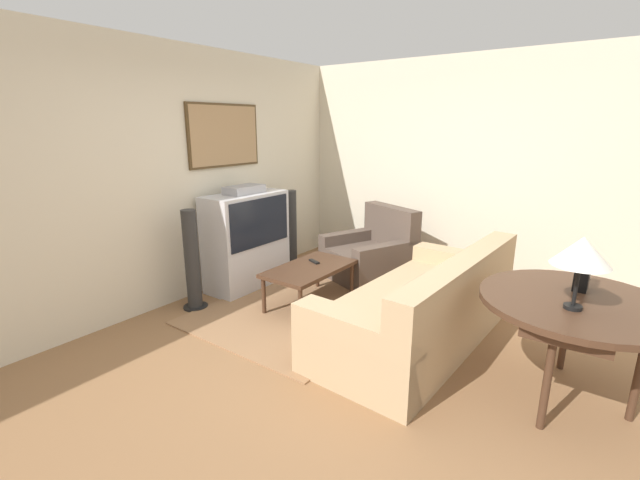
% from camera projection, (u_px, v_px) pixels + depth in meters
% --- Properties ---
extents(ground_plane, '(12.00, 12.00, 0.00)m').
position_uv_depth(ground_plane, '(339.00, 355.00, 3.62)').
color(ground_plane, '#8E6642').
extents(wall_back, '(12.00, 0.10, 2.70)m').
position_uv_depth(wall_back, '(172.00, 177.00, 4.49)').
color(wall_back, beige).
rests_on(wall_back, ground_plane).
extents(wall_right, '(0.06, 12.00, 2.70)m').
position_uv_depth(wall_right, '(457.00, 169.00, 5.32)').
color(wall_right, beige).
rests_on(wall_right, ground_plane).
extents(area_rug, '(2.39, 1.74, 0.01)m').
position_uv_depth(area_rug, '(309.00, 304.00, 4.63)').
color(area_rug, '#99704C').
rests_on(area_rug, ground_plane).
extents(tv, '(1.02, 0.48, 1.21)m').
position_uv_depth(tv, '(247.00, 239.00, 5.06)').
color(tv, silver).
rests_on(tv, ground_plane).
extents(couch, '(2.29, 1.10, 0.84)m').
position_uv_depth(couch, '(423.00, 310.00, 3.81)').
color(couch, tan).
rests_on(couch, ground_plane).
extents(armchair, '(1.18, 1.17, 0.89)m').
position_uv_depth(armchair, '(371.00, 256.00, 5.40)').
color(armchair, brown).
rests_on(armchair, ground_plane).
extents(coffee_table, '(1.02, 0.58, 0.44)m').
position_uv_depth(coffee_table, '(310.00, 271.00, 4.54)').
color(coffee_table, '#472D1E').
rests_on(coffee_table, ground_plane).
extents(console_table, '(1.24, 1.24, 0.76)m').
position_uv_depth(console_table, '(576.00, 308.00, 2.88)').
color(console_table, '#472D1E').
rests_on(console_table, ground_plane).
extents(table_lamp, '(0.35, 0.35, 0.48)m').
position_uv_depth(table_lamp, '(582.00, 252.00, 2.63)').
color(table_lamp, black).
rests_on(table_lamp, console_table).
extents(mantel_clock, '(0.16, 0.10, 0.21)m').
position_uv_depth(mantel_clock, '(582.00, 276.00, 3.02)').
color(mantel_clock, black).
rests_on(mantel_clock, console_table).
extents(remote, '(0.10, 0.16, 0.02)m').
position_uv_depth(remote, '(314.00, 261.00, 4.67)').
color(remote, black).
rests_on(remote, coffee_table).
extents(speaker_tower_left, '(0.26, 0.26, 1.06)m').
position_uv_depth(speaker_tower_left, '(192.00, 263.00, 4.44)').
color(speaker_tower_left, black).
rests_on(speaker_tower_left, ground_plane).
extents(speaker_tower_right, '(0.26, 0.26, 1.06)m').
position_uv_depth(speaker_tower_right, '(291.00, 232.00, 5.69)').
color(speaker_tower_right, black).
rests_on(speaker_tower_right, ground_plane).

